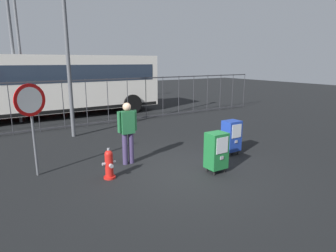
{
  "coord_description": "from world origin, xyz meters",
  "views": [
    {
      "loc": [
        -4.01,
        -5.54,
        2.73
      ],
      "look_at": [
        0.3,
        1.2,
        0.9
      ],
      "focal_mm": 30.51,
      "sensor_mm": 36.0,
      "label": 1
    }
  ],
  "objects_px": {
    "newspaper_box_primary": "(216,150)",
    "street_light_near_left": "(65,19)",
    "street_light_far_right": "(16,21)",
    "bus_near": "(52,82)",
    "bus_far": "(22,79)",
    "street_light_far_left": "(11,33)",
    "stop_sign": "(31,111)",
    "fire_hydrant": "(109,164)",
    "pedestrian": "(127,130)",
    "newspaper_box_secondary": "(231,136)"
  },
  "relations": [
    {
      "from": "newspaper_box_secondary",
      "to": "street_light_far_left",
      "type": "distance_m",
      "value": 10.28
    },
    {
      "from": "fire_hydrant",
      "to": "street_light_far_left",
      "type": "xyz_separation_m",
      "value": [
        -1.04,
        8.25,
        3.54
      ]
    },
    {
      "from": "newspaper_box_primary",
      "to": "stop_sign",
      "type": "height_order",
      "value": "stop_sign"
    },
    {
      "from": "bus_near",
      "to": "street_light_far_right",
      "type": "bearing_deg",
      "value": 124.13
    },
    {
      "from": "newspaper_box_secondary",
      "to": "stop_sign",
      "type": "distance_m",
      "value": 5.41
    },
    {
      "from": "bus_far",
      "to": "pedestrian",
      "type": "bearing_deg",
      "value": -81.01
    },
    {
      "from": "bus_far",
      "to": "street_light_near_left",
      "type": "distance_m",
      "value": 8.97
    },
    {
      "from": "pedestrian",
      "to": "street_light_near_left",
      "type": "height_order",
      "value": "street_light_near_left"
    },
    {
      "from": "bus_far",
      "to": "street_light_near_left",
      "type": "xyz_separation_m",
      "value": [
        0.65,
        -8.62,
        2.41
      ]
    },
    {
      "from": "street_light_near_left",
      "to": "street_light_far_right",
      "type": "distance_m",
      "value": 6.13
    },
    {
      "from": "newspaper_box_secondary",
      "to": "stop_sign",
      "type": "relative_size",
      "value": 0.46
    },
    {
      "from": "bus_near",
      "to": "street_light_near_left",
      "type": "relative_size",
      "value": 1.48
    },
    {
      "from": "stop_sign",
      "to": "bus_near",
      "type": "relative_size",
      "value": 0.21
    },
    {
      "from": "newspaper_box_primary",
      "to": "newspaper_box_secondary",
      "type": "xyz_separation_m",
      "value": [
        1.34,
        0.84,
        0.0
      ]
    },
    {
      "from": "pedestrian",
      "to": "street_light_far_left",
      "type": "relative_size",
      "value": 0.25
    },
    {
      "from": "pedestrian",
      "to": "street_light_far_right",
      "type": "bearing_deg",
      "value": 97.86
    },
    {
      "from": "newspaper_box_primary",
      "to": "bus_far",
      "type": "relative_size",
      "value": 0.1
    },
    {
      "from": "street_light_near_left",
      "to": "street_light_far_left",
      "type": "bearing_deg",
      "value": 109.3
    },
    {
      "from": "newspaper_box_primary",
      "to": "pedestrian",
      "type": "height_order",
      "value": "pedestrian"
    },
    {
      "from": "newspaper_box_secondary",
      "to": "bus_near",
      "type": "bearing_deg",
      "value": 109.26
    },
    {
      "from": "bus_far",
      "to": "street_light_far_right",
      "type": "height_order",
      "value": "street_light_far_right"
    },
    {
      "from": "bus_far",
      "to": "newspaper_box_secondary",
      "type": "bearing_deg",
      "value": -69.22
    },
    {
      "from": "street_light_far_right",
      "to": "fire_hydrant",
      "type": "bearing_deg",
      "value": -87.0
    },
    {
      "from": "newspaper_box_primary",
      "to": "street_light_near_left",
      "type": "relative_size",
      "value": 0.14
    },
    {
      "from": "newspaper_box_primary",
      "to": "street_light_near_left",
      "type": "distance_m",
      "value": 6.84
    },
    {
      "from": "street_light_near_left",
      "to": "street_light_far_left",
      "type": "height_order",
      "value": "street_light_near_left"
    },
    {
      "from": "bus_near",
      "to": "street_light_far_left",
      "type": "bearing_deg",
      "value": -160.87
    },
    {
      "from": "newspaper_box_primary",
      "to": "street_light_far_right",
      "type": "height_order",
      "value": "street_light_far_right"
    },
    {
      "from": "pedestrian",
      "to": "street_light_far_right",
      "type": "xyz_separation_m",
      "value": [
        -1.35,
        9.77,
        3.71
      ]
    },
    {
      "from": "stop_sign",
      "to": "street_light_far_left",
      "type": "xyz_separation_m",
      "value": [
        0.38,
        7.13,
        2.29
      ]
    },
    {
      "from": "bus_far",
      "to": "street_light_far_left",
      "type": "xyz_separation_m",
      "value": [
        -0.7,
        -4.76,
        2.18
      ]
    },
    {
      "from": "street_light_far_right",
      "to": "street_light_far_left",
      "type": "bearing_deg",
      "value": -102.59
    },
    {
      "from": "newspaper_box_secondary",
      "to": "street_light_far_right",
      "type": "bearing_deg",
      "value": 111.83
    },
    {
      "from": "pedestrian",
      "to": "bus_far",
      "type": "distance_m",
      "value": 12.41
    },
    {
      "from": "newspaper_box_primary",
      "to": "newspaper_box_secondary",
      "type": "distance_m",
      "value": 1.58
    },
    {
      "from": "newspaper_box_primary",
      "to": "street_light_far_left",
      "type": "xyz_separation_m",
      "value": [
        -3.42,
        9.32,
        3.32
      ]
    },
    {
      "from": "bus_near",
      "to": "street_light_far_right",
      "type": "distance_m",
      "value": 3.54
    },
    {
      "from": "newspaper_box_primary",
      "to": "pedestrian",
      "type": "xyz_separation_m",
      "value": [
        -1.58,
        1.74,
        0.38
      ]
    },
    {
      "from": "fire_hydrant",
      "to": "newspaper_box_secondary",
      "type": "relative_size",
      "value": 0.73
    },
    {
      "from": "newspaper_box_primary",
      "to": "bus_far",
      "type": "height_order",
      "value": "bus_far"
    },
    {
      "from": "street_light_near_left",
      "to": "street_light_far_left",
      "type": "relative_size",
      "value": 1.07
    },
    {
      "from": "newspaper_box_secondary",
      "to": "street_light_far_left",
      "type": "relative_size",
      "value": 0.15
    },
    {
      "from": "bus_near",
      "to": "bus_far",
      "type": "bearing_deg",
      "value": 101.88
    },
    {
      "from": "street_light_near_left",
      "to": "street_light_far_right",
      "type": "bearing_deg",
      "value": 98.12
    },
    {
      "from": "fire_hydrant",
      "to": "bus_near",
      "type": "distance_m",
      "value": 8.93
    },
    {
      "from": "street_light_near_left",
      "to": "street_light_far_left",
      "type": "distance_m",
      "value": 4.09
    },
    {
      "from": "stop_sign",
      "to": "pedestrian",
      "type": "height_order",
      "value": "stop_sign"
    },
    {
      "from": "fire_hydrant",
      "to": "street_light_far_right",
      "type": "distance_m",
      "value": 11.3
    },
    {
      "from": "newspaper_box_primary",
      "to": "fire_hydrant",
      "type": "bearing_deg",
      "value": 155.81
    },
    {
      "from": "fire_hydrant",
      "to": "bus_far",
      "type": "xyz_separation_m",
      "value": [
        -0.34,
        13.01,
        1.36
      ]
    }
  ]
}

